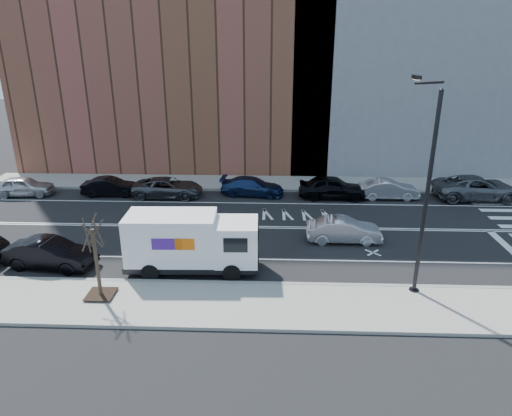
# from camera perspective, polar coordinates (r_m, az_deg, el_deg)

# --- Properties ---
(ground) EXTENTS (120.00, 120.00, 0.00)m
(ground) POSITION_cam_1_polar(r_m,az_deg,el_deg) (27.90, 0.91, -2.42)
(ground) COLOR black
(ground) RESTS_ON ground
(sidewalk_near) EXTENTS (44.00, 3.60, 0.15)m
(sidewalk_near) POSITION_cam_1_polar(r_m,az_deg,el_deg) (20.05, 0.31, -12.07)
(sidewalk_near) COLOR gray
(sidewalk_near) RESTS_ON ground
(sidewalk_far) EXTENTS (44.00, 3.60, 0.15)m
(sidewalk_far) POSITION_cam_1_polar(r_m,az_deg,el_deg) (36.14, 1.24, 3.13)
(sidewalk_far) COLOR gray
(sidewalk_far) RESTS_ON ground
(curb_near) EXTENTS (44.00, 0.25, 0.17)m
(curb_near) POSITION_cam_1_polar(r_m,az_deg,el_deg) (21.58, 0.47, -9.47)
(curb_near) COLOR gray
(curb_near) RESTS_ON ground
(curb_far) EXTENTS (44.00, 0.25, 0.17)m
(curb_far) POSITION_cam_1_polar(r_m,az_deg,el_deg) (34.42, 1.19, 2.26)
(curb_far) COLOR gray
(curb_far) RESTS_ON ground
(road_markings) EXTENTS (40.00, 8.60, 0.01)m
(road_markings) POSITION_cam_1_polar(r_m,az_deg,el_deg) (27.90, 0.91, -2.41)
(road_markings) COLOR white
(road_markings) RESTS_ON ground
(bldg_brick) EXTENTS (26.00, 10.00, 22.00)m
(bldg_brick) POSITION_cam_1_polar(r_m,az_deg,el_deg) (42.16, -10.14, 20.40)
(bldg_brick) COLOR brown
(bldg_brick) RESTS_ON ground
(bldg_concrete) EXTENTS (20.00, 10.00, 26.00)m
(bldg_concrete) POSITION_cam_1_polar(r_m,az_deg,el_deg) (42.90, 19.17, 22.34)
(bldg_concrete) COLOR slate
(bldg_concrete) RESTS_ON ground
(streetlight) EXTENTS (0.44, 4.02, 9.34)m
(streetlight) POSITION_cam_1_polar(r_m,az_deg,el_deg) (20.68, 20.32, 2.94)
(streetlight) COLOR black
(streetlight) RESTS_ON ground
(street_tree) EXTENTS (1.20, 1.20, 3.75)m
(street_tree) POSITION_cam_1_polar(r_m,az_deg,el_deg) (21.08, -19.19, -7.27)
(street_tree) COLOR black
(street_tree) RESTS_ON ground
(fedex_van) EXTENTS (6.54, 2.46, 2.96)m
(fedex_van) POSITION_cam_1_polar(r_m,az_deg,el_deg) (22.49, -8.11, -4.18)
(fedex_van) COLOR black
(fedex_van) RESTS_ON ground
(far_parked_a) EXTENTS (4.39, 2.18, 1.44)m
(far_parked_a) POSITION_cam_1_polar(r_m,az_deg,el_deg) (37.37, -27.09, 2.45)
(far_parked_a) COLOR #B4B5BA
(far_parked_a) RESTS_ON ground
(far_parked_b) EXTENTS (4.10, 1.61, 1.33)m
(far_parked_b) POSITION_cam_1_polar(r_m,az_deg,el_deg) (34.98, -17.73, 2.56)
(far_parked_b) COLOR black
(far_parked_b) RESTS_ON ground
(far_parked_c) EXTENTS (5.03, 2.34, 1.39)m
(far_parked_c) POSITION_cam_1_polar(r_m,az_deg,el_deg) (33.63, -10.98, 2.53)
(far_parked_c) COLOR #45484C
(far_parked_c) RESTS_ON ground
(far_parked_d) EXTENTS (4.76, 2.34, 1.33)m
(far_parked_d) POSITION_cam_1_polar(r_m,az_deg,el_deg) (33.38, -0.47, 2.72)
(far_parked_d) COLOR navy
(far_parked_d) RESTS_ON ground
(far_parked_e) EXTENTS (4.86, 2.09, 1.63)m
(far_parked_e) POSITION_cam_1_polar(r_m,az_deg,el_deg) (33.16, 9.53, 2.58)
(far_parked_e) COLOR black
(far_parked_e) RESTS_ON ground
(far_parked_f) EXTENTS (4.20, 1.53, 1.38)m
(far_parked_f) POSITION_cam_1_polar(r_m,az_deg,el_deg) (34.00, 16.24, 2.25)
(far_parked_f) COLOR silver
(far_parked_f) RESTS_ON ground
(far_parked_g) EXTENTS (5.99, 2.81, 1.66)m
(far_parked_g) POSITION_cam_1_polar(r_m,az_deg,el_deg) (36.15, 25.89, 2.28)
(far_parked_g) COLOR #575B60
(far_parked_g) RESTS_ON ground
(driving_sedan) EXTENTS (4.19, 1.46, 1.38)m
(driving_sedan) POSITION_cam_1_polar(r_m,az_deg,el_deg) (26.23, 10.91, -2.71)
(driving_sedan) COLOR silver
(driving_sedan) RESTS_ON ground
(near_parked_rear_a) EXTENTS (4.66, 2.13, 1.48)m
(near_parked_rear_a) POSITION_cam_1_polar(r_m,az_deg,el_deg) (25.11, -24.34, -5.23)
(near_parked_rear_a) COLOR black
(near_parked_rear_a) RESTS_ON ground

